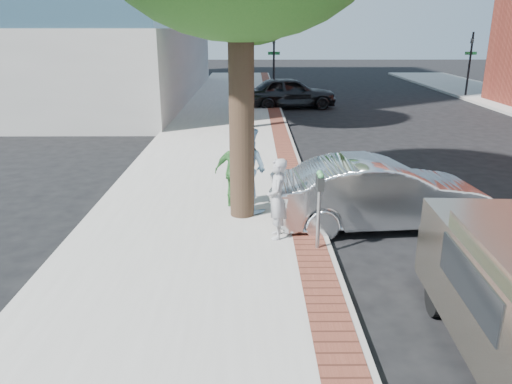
{
  "coord_description": "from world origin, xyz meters",
  "views": [
    {
      "loc": [
        -0.38,
        -8.29,
        4.03
      ],
      "look_at": [
        -0.32,
        0.27,
        1.2
      ],
      "focal_mm": 35.0,
      "sensor_mm": 36.0,
      "label": 1
    }
  ],
  "objects_px": {
    "person_gray": "(277,199)",
    "person_green": "(235,172)",
    "person_officer": "(248,169)",
    "sedan_silver": "(379,193)",
    "parking_meter": "(319,194)",
    "bg_car": "(290,92)"
  },
  "relations": [
    {
      "from": "person_gray",
      "to": "person_green",
      "type": "relative_size",
      "value": 0.97
    },
    {
      "from": "person_officer",
      "to": "sedan_silver",
      "type": "distance_m",
      "value": 2.84
    },
    {
      "from": "parking_meter",
      "to": "sedan_silver",
      "type": "xyz_separation_m",
      "value": [
        1.44,
        1.44,
        -0.47
      ]
    },
    {
      "from": "person_gray",
      "to": "person_officer",
      "type": "distance_m",
      "value": 1.68
    },
    {
      "from": "person_officer",
      "to": "bg_car",
      "type": "height_order",
      "value": "person_officer"
    },
    {
      "from": "person_officer",
      "to": "person_green",
      "type": "bearing_deg",
      "value": 3.03
    },
    {
      "from": "person_green",
      "to": "bg_car",
      "type": "distance_m",
      "value": 15.76
    },
    {
      "from": "bg_car",
      "to": "person_gray",
      "type": "bearing_deg",
      "value": 168.66
    },
    {
      "from": "sedan_silver",
      "to": "parking_meter",
      "type": "bearing_deg",
      "value": 129.57
    },
    {
      "from": "person_gray",
      "to": "sedan_silver",
      "type": "height_order",
      "value": "person_gray"
    },
    {
      "from": "parking_meter",
      "to": "person_officer",
      "type": "bearing_deg",
      "value": 121.72
    },
    {
      "from": "parking_meter",
      "to": "person_officer",
      "type": "xyz_separation_m",
      "value": [
        -1.29,
        2.09,
        -0.11
      ]
    },
    {
      "from": "parking_meter",
      "to": "person_officer",
      "type": "height_order",
      "value": "person_officer"
    },
    {
      "from": "person_gray",
      "to": "person_green",
      "type": "xyz_separation_m",
      "value": [
        -0.85,
        1.81,
        0.02
      ]
    },
    {
      "from": "person_gray",
      "to": "person_officer",
      "type": "relative_size",
      "value": 0.83
    },
    {
      "from": "person_green",
      "to": "bg_car",
      "type": "relative_size",
      "value": 0.34
    },
    {
      "from": "bg_car",
      "to": "person_officer",
      "type": "bearing_deg",
      "value": 166.14
    },
    {
      "from": "person_gray",
      "to": "person_green",
      "type": "distance_m",
      "value": 2.0
    },
    {
      "from": "person_gray",
      "to": "person_officer",
      "type": "bearing_deg",
      "value": -158.04
    },
    {
      "from": "parking_meter",
      "to": "sedan_silver",
      "type": "relative_size",
      "value": 0.33
    },
    {
      "from": "person_officer",
      "to": "sedan_silver",
      "type": "height_order",
      "value": "person_officer"
    },
    {
      "from": "person_gray",
      "to": "bg_car",
      "type": "height_order",
      "value": "person_gray"
    }
  ]
}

